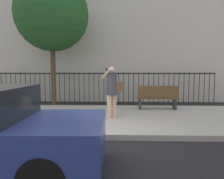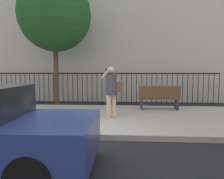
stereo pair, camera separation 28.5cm
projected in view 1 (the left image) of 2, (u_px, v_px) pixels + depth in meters
ground_plane at (72, 140)px, 5.28m from camera, size 60.00×60.00×0.00m
sidewalk at (86, 118)px, 7.46m from camera, size 28.00×4.40×0.15m
iron_fence at (96, 84)px, 11.06m from camera, size 12.03×0.04×1.60m
pedestrian_on_phone at (112, 88)px, 7.00m from camera, size 0.71×0.65×1.68m
street_bench at (158, 97)px, 8.60m from camera, size 1.60×0.45×0.95m
street_tree_near at (52, 15)px, 9.59m from camera, size 3.28×3.28×5.85m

